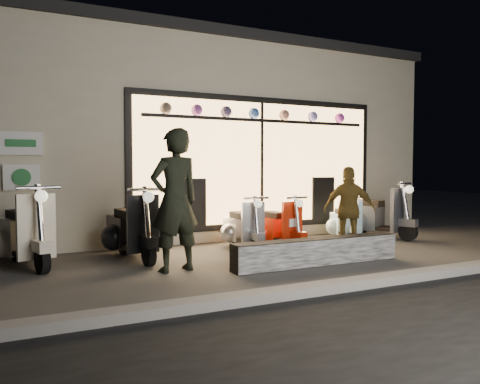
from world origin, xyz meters
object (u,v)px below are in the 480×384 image
object	(u,v)px
graffiti_barrier	(317,251)
scooter_red	(275,227)
man	(175,200)
woman	(349,210)
scooter_silver	(242,228)

from	to	relation	value
graffiti_barrier	scooter_red	size ratio (longest dim) A/B	2.14
man	graffiti_barrier	bearing A→B (deg)	155.88
man	woman	size ratio (longest dim) A/B	1.36
graffiti_barrier	woman	xyz separation A→B (m)	(1.08, 0.60, 0.54)
woman	scooter_red	bearing A→B (deg)	-17.81
scooter_silver	woman	size ratio (longest dim) A/B	0.87
graffiti_barrier	woman	size ratio (longest dim) A/B	1.88
graffiti_barrier	scooter_silver	world-z (taller)	scooter_silver
graffiti_barrier	scooter_silver	size ratio (longest dim) A/B	2.15
scooter_red	man	bearing A→B (deg)	-160.69
scooter_silver	scooter_red	size ratio (longest dim) A/B	1.00
scooter_red	graffiti_barrier	bearing A→B (deg)	-104.32
man	woman	bearing A→B (deg)	171.59
scooter_red	woman	world-z (taller)	woman
man	scooter_silver	bearing A→B (deg)	-152.53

